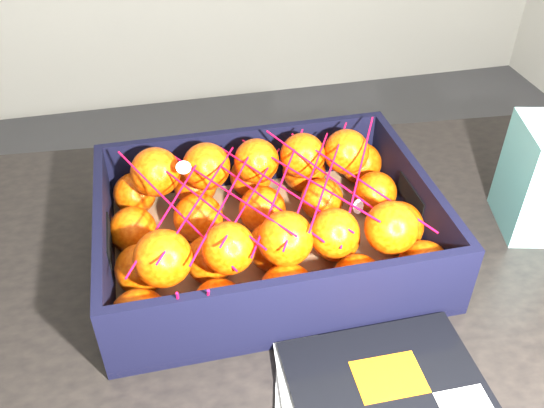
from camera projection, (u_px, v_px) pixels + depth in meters
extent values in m
cube|color=black|center=(321.00, 305.00, 0.76)|extent=(1.26, 0.89, 0.04)
cylinder|color=black|center=(495.00, 263.00, 1.36)|extent=(0.06, 0.06, 0.71)
cube|color=orange|center=(389.00, 377.00, 0.63)|extent=(0.08, 0.06, 0.00)
cube|color=white|center=(463.00, 402.00, 0.61)|extent=(0.06, 0.03, 0.00)
cube|color=brown|center=(267.00, 249.00, 0.81)|extent=(0.44, 0.33, 0.01)
cube|color=black|center=(245.00, 159.00, 0.90)|extent=(0.44, 0.01, 0.11)
cube|color=black|center=(297.00, 311.00, 0.66)|extent=(0.44, 0.01, 0.11)
cube|color=black|center=(105.00, 247.00, 0.74)|extent=(0.01, 0.30, 0.11)
cube|color=black|center=(414.00, 202.00, 0.82)|extent=(0.01, 0.30, 0.11)
sphere|color=#D74104|center=(140.00, 318.00, 0.66)|extent=(0.07, 0.07, 0.07)
sphere|color=#D74104|center=(141.00, 269.00, 0.72)|extent=(0.06, 0.06, 0.06)
sphere|color=#D74104|center=(133.00, 230.00, 0.78)|extent=(0.06, 0.06, 0.06)
sphere|color=#D74104|center=(135.00, 194.00, 0.85)|extent=(0.06, 0.06, 0.06)
sphere|color=#D74104|center=(219.00, 305.00, 0.68)|extent=(0.06, 0.06, 0.06)
sphere|color=#D74104|center=(210.00, 260.00, 0.74)|extent=(0.06, 0.06, 0.06)
sphere|color=#D74104|center=(198.00, 218.00, 0.80)|extent=(0.07, 0.07, 0.07)
sphere|color=#D74104|center=(195.00, 185.00, 0.86)|extent=(0.06, 0.06, 0.06)
sphere|color=#D74104|center=(288.00, 291.00, 0.70)|extent=(0.07, 0.07, 0.07)
sphere|color=#D74104|center=(273.00, 247.00, 0.76)|extent=(0.07, 0.07, 0.07)
sphere|color=#D74104|center=(262.00, 209.00, 0.82)|extent=(0.07, 0.07, 0.07)
sphere|color=#D74104|center=(251.00, 177.00, 0.88)|extent=(0.06, 0.06, 0.06)
sphere|color=#D74104|center=(357.00, 280.00, 0.71)|extent=(0.06, 0.06, 0.06)
sphere|color=#D74104|center=(336.00, 237.00, 0.77)|extent=(0.06, 0.06, 0.06)
sphere|color=#D74104|center=(322.00, 200.00, 0.84)|extent=(0.06, 0.06, 0.06)
sphere|color=#D74104|center=(304.00, 171.00, 0.89)|extent=(0.07, 0.07, 0.07)
sphere|color=#D74104|center=(423.00, 266.00, 0.73)|extent=(0.07, 0.07, 0.07)
sphere|color=#D74104|center=(398.00, 227.00, 0.79)|extent=(0.07, 0.07, 0.07)
sphere|color=#D74104|center=(376.00, 192.00, 0.85)|extent=(0.06, 0.06, 0.06)
sphere|color=#D74104|center=(361.00, 163.00, 0.91)|extent=(0.06, 0.06, 0.06)
sphere|color=#D74104|center=(163.00, 258.00, 0.67)|extent=(0.07, 0.07, 0.07)
sphere|color=#D74104|center=(156.00, 172.00, 0.80)|extent=(0.07, 0.07, 0.07)
sphere|color=#D74104|center=(229.00, 248.00, 0.68)|extent=(0.06, 0.06, 0.06)
sphere|color=#D74104|center=(206.00, 166.00, 0.81)|extent=(0.07, 0.07, 0.07)
sphere|color=#D74104|center=(286.00, 239.00, 0.69)|extent=(0.07, 0.07, 0.07)
sphere|color=#D74104|center=(257.00, 161.00, 0.82)|extent=(0.06, 0.06, 0.06)
sphere|color=#D74104|center=(334.00, 233.00, 0.70)|extent=(0.06, 0.06, 0.06)
sphere|color=#D74104|center=(303.00, 156.00, 0.83)|extent=(0.07, 0.07, 0.07)
sphere|color=#D74104|center=(391.00, 228.00, 0.71)|extent=(0.07, 0.07, 0.07)
sphere|color=#D74104|center=(346.00, 152.00, 0.84)|extent=(0.07, 0.07, 0.07)
cylinder|color=red|center=(172.00, 206.00, 0.72)|extent=(0.12, 0.23, 0.03)
cylinder|color=red|center=(199.00, 197.00, 0.73)|extent=(0.12, 0.23, 0.01)
cylinder|color=red|center=(227.00, 191.00, 0.73)|extent=(0.12, 0.23, 0.02)
cylinder|color=red|center=(253.00, 190.00, 0.74)|extent=(0.12, 0.23, 0.01)
cylinder|color=red|center=(280.00, 186.00, 0.75)|extent=(0.12, 0.23, 0.01)
cylinder|color=red|center=(304.00, 177.00, 0.76)|extent=(0.12, 0.23, 0.01)
cylinder|color=red|center=(331.00, 177.00, 0.76)|extent=(0.12, 0.23, 0.03)
cylinder|color=red|center=(358.00, 179.00, 0.76)|extent=(0.12, 0.23, 0.02)
cylinder|color=red|center=(172.00, 204.00, 0.72)|extent=(0.12, 0.23, 0.01)
cylinder|color=red|center=(200.00, 198.00, 0.72)|extent=(0.12, 0.23, 0.02)
cylinder|color=red|center=(228.00, 195.00, 0.73)|extent=(0.12, 0.23, 0.00)
cylinder|color=red|center=(254.00, 191.00, 0.74)|extent=(0.12, 0.23, 0.04)
cylinder|color=red|center=(280.00, 186.00, 0.75)|extent=(0.12, 0.23, 0.02)
cylinder|color=red|center=(308.00, 185.00, 0.74)|extent=(0.12, 0.23, 0.00)
cylinder|color=red|center=(330.00, 171.00, 0.76)|extent=(0.12, 0.23, 0.01)
cylinder|color=red|center=(358.00, 175.00, 0.76)|extent=(0.12, 0.23, 0.03)
cylinder|color=red|center=(179.00, 310.00, 0.63)|extent=(0.00, 0.03, 0.09)
cylinder|color=red|center=(207.00, 305.00, 0.64)|extent=(0.01, 0.04, 0.08)
cube|color=white|center=(537.00, 178.00, 0.81)|extent=(0.10, 0.12, 0.16)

